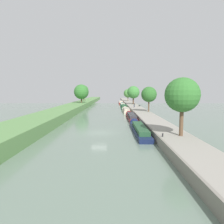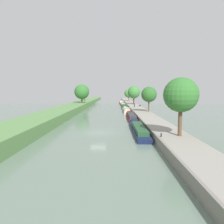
{
  "view_description": "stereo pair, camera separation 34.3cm",
  "coord_description": "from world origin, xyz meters",
  "px_view_note": "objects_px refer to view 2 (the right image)",
  "views": [
    {
      "loc": [
        2.29,
        -33.08,
        6.77
      ],
      "look_at": [
        1.97,
        23.2,
        1.0
      ],
      "focal_mm": 33.25,
      "sensor_mm": 36.0,
      "label": 1
    },
    {
      "loc": [
        2.63,
        -33.08,
        6.77
      ],
      "look_at": [
        1.97,
        23.2,
        1.0
      ],
      "focal_mm": 33.25,
      "sensor_mm": 36.0,
      "label": 2
    }
  ],
  "objects_px": {
    "narrowboat_cream": "(126,110)",
    "park_bench": "(140,105)",
    "mooring_bollard_near": "(161,135)",
    "person_walking": "(135,105)",
    "narrowboat_navy": "(138,129)",
    "narrowboat_green": "(124,107)",
    "narrowboat_red": "(121,103)",
    "narrowboat_maroon": "(131,116)",
    "narrowboat_teal": "(123,104)",
    "mooring_bollard_far": "(125,101)"
  },
  "relations": [
    {
      "from": "narrowboat_teal",
      "to": "mooring_bollard_far",
      "type": "relative_size",
      "value": 30.63
    },
    {
      "from": "narrowboat_navy",
      "to": "narrowboat_red",
      "type": "distance_m",
      "value": 75.89
    },
    {
      "from": "narrowboat_maroon",
      "to": "narrowboat_teal",
      "type": "height_order",
      "value": "narrowboat_maroon"
    },
    {
      "from": "narrowboat_navy",
      "to": "narrowboat_cream",
      "type": "xyz_separation_m",
      "value": [
        -0.12,
        32.64,
        0.05
      ]
    },
    {
      "from": "narrowboat_green",
      "to": "narrowboat_red",
      "type": "bearing_deg",
      "value": 90.27
    },
    {
      "from": "narrowboat_cream",
      "to": "narrowboat_red",
      "type": "bearing_deg",
      "value": 90.15
    },
    {
      "from": "narrowboat_green",
      "to": "narrowboat_navy",
      "type": "bearing_deg",
      "value": -89.88
    },
    {
      "from": "narrowboat_red",
      "to": "mooring_bollard_far",
      "type": "xyz_separation_m",
      "value": [
        2.06,
        4.68,
        0.77
      ]
    },
    {
      "from": "person_walking",
      "to": "mooring_bollard_far",
      "type": "relative_size",
      "value": 3.69
    },
    {
      "from": "narrowboat_maroon",
      "to": "person_walking",
      "type": "xyz_separation_m",
      "value": [
        2.81,
        20.4,
        1.47
      ]
    },
    {
      "from": "narrowboat_navy",
      "to": "narrowboat_green",
      "type": "xyz_separation_m",
      "value": [
        -0.1,
        46.43,
        0.05
      ]
    },
    {
      "from": "narrowboat_maroon",
      "to": "narrowboat_red",
      "type": "bearing_deg",
      "value": 90.37
    },
    {
      "from": "narrowboat_cream",
      "to": "mooring_bollard_near",
      "type": "height_order",
      "value": "mooring_bollard_near"
    },
    {
      "from": "narrowboat_navy",
      "to": "person_walking",
      "type": "distance_m",
      "value": 37.21
    },
    {
      "from": "narrowboat_teal",
      "to": "park_bench",
      "type": "bearing_deg",
      "value": -74.24
    },
    {
      "from": "mooring_bollard_near",
      "to": "mooring_bollard_far",
      "type": "bearing_deg",
      "value": 90.0
    },
    {
      "from": "narrowboat_green",
      "to": "narrowboat_teal",
      "type": "xyz_separation_m",
      "value": [
        0.11,
        15.05,
        -0.07
      ]
    },
    {
      "from": "narrowboat_maroon",
      "to": "mooring_bollard_far",
      "type": "height_order",
      "value": "mooring_bollard_far"
    },
    {
      "from": "mooring_bollard_near",
      "to": "person_walking",
      "type": "bearing_deg",
      "value": 88.58
    },
    {
      "from": "person_walking",
      "to": "park_bench",
      "type": "height_order",
      "value": "person_walking"
    },
    {
      "from": "park_bench",
      "to": "narrowboat_maroon",
      "type": "bearing_deg",
      "value": -101.69
    },
    {
      "from": "person_walking",
      "to": "mooring_bollard_near",
      "type": "relative_size",
      "value": 3.69
    },
    {
      "from": "park_bench",
      "to": "narrowboat_cream",
      "type": "bearing_deg",
      "value": -120.06
    },
    {
      "from": "narrowboat_cream",
      "to": "mooring_bollard_near",
      "type": "xyz_separation_m",
      "value": [
        1.95,
        -41.33,
        0.79
      ]
    },
    {
      "from": "narrowboat_maroon",
      "to": "park_bench",
      "type": "distance_m",
      "value": 26.14
    },
    {
      "from": "mooring_bollard_far",
      "to": "park_bench",
      "type": "distance_m",
      "value": 38.49
    },
    {
      "from": "narrowboat_navy",
      "to": "person_walking",
      "type": "xyz_separation_m",
      "value": [
        2.96,
        37.07,
        1.49
      ]
    },
    {
      "from": "narrowboat_navy",
      "to": "narrowboat_red",
      "type": "bearing_deg",
      "value": 90.18
    },
    {
      "from": "narrowboat_teal",
      "to": "mooring_bollard_near",
      "type": "distance_m",
      "value": 70.2
    },
    {
      "from": "person_walking",
      "to": "mooring_bollard_far",
      "type": "xyz_separation_m",
      "value": [
        -1.13,
        43.5,
        -0.65
      ]
    },
    {
      "from": "narrowboat_red",
      "to": "person_walking",
      "type": "xyz_separation_m",
      "value": [
        3.19,
        -38.83,
        1.42
      ]
    },
    {
      "from": "narrowboat_red",
      "to": "mooring_bollard_near",
      "type": "relative_size",
      "value": 26.35
    },
    {
      "from": "narrowboat_maroon",
      "to": "narrowboat_green",
      "type": "distance_m",
      "value": 29.77
    },
    {
      "from": "person_walking",
      "to": "mooring_bollard_near",
      "type": "height_order",
      "value": "person_walking"
    },
    {
      "from": "mooring_bollard_near",
      "to": "narrowboat_green",
      "type": "bearing_deg",
      "value": 92.0
    },
    {
      "from": "narrowboat_teal",
      "to": "narrowboat_red",
      "type": "distance_m",
      "value": 14.41
    },
    {
      "from": "narrowboat_teal",
      "to": "park_bench",
      "type": "relative_size",
      "value": 9.19
    },
    {
      "from": "narrowboat_maroon",
      "to": "mooring_bollard_far",
      "type": "distance_m",
      "value": 63.93
    },
    {
      "from": "narrowboat_cream",
      "to": "park_bench",
      "type": "relative_size",
      "value": 9.1
    },
    {
      "from": "narrowboat_green",
      "to": "park_bench",
      "type": "bearing_deg",
      "value": -37.06
    },
    {
      "from": "narrowboat_maroon",
      "to": "narrowboat_cream",
      "type": "height_order",
      "value": "narrowboat_cream"
    },
    {
      "from": "narrowboat_green",
      "to": "mooring_bollard_far",
      "type": "distance_m",
      "value": 34.2
    },
    {
      "from": "narrowboat_red",
      "to": "mooring_bollard_far",
      "type": "relative_size",
      "value": 26.35
    },
    {
      "from": "narrowboat_maroon",
      "to": "narrowboat_red",
      "type": "height_order",
      "value": "narrowboat_red"
    },
    {
      "from": "narrowboat_cream",
      "to": "narrowboat_navy",
      "type": "bearing_deg",
      "value": -89.78
    },
    {
      "from": "narrowboat_cream",
      "to": "mooring_bollard_near",
      "type": "bearing_deg",
      "value": -87.3
    },
    {
      "from": "narrowboat_navy",
      "to": "narrowboat_maroon",
      "type": "bearing_deg",
      "value": 89.51
    },
    {
      "from": "narrowboat_navy",
      "to": "narrowboat_cream",
      "type": "relative_size",
      "value": 1.16
    },
    {
      "from": "narrowboat_green",
      "to": "person_walking",
      "type": "distance_m",
      "value": 9.96
    },
    {
      "from": "person_walking",
      "to": "narrowboat_navy",
      "type": "bearing_deg",
      "value": -94.56
    }
  ]
}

